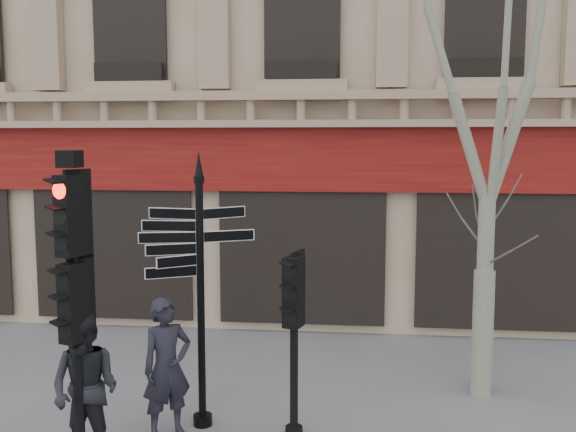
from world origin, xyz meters
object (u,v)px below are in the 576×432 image
(fingerpost, at_px, (200,244))
(pedestrian_a, at_px, (167,368))
(plane_tree, at_px, (493,46))
(pedestrian_b, at_px, (85,389))
(traffic_signal_main, at_px, (74,270))
(traffic_signal_secondary, at_px, (294,311))

(fingerpost, distance_m, pedestrian_a, 1.71)
(plane_tree, bearing_deg, fingerpost, -158.97)
(plane_tree, bearing_deg, pedestrian_a, -156.72)
(plane_tree, bearing_deg, pedestrian_b, -152.28)
(fingerpost, height_order, pedestrian_a, fingerpost)
(fingerpost, distance_m, traffic_signal_main, 1.74)
(traffic_signal_secondary, bearing_deg, fingerpost, -170.40)
(fingerpost, xyz_separation_m, pedestrian_b, (-1.16, -1.19, -1.63))
(traffic_signal_main, height_order, plane_tree, plane_tree)
(traffic_signal_secondary, bearing_deg, plane_tree, 48.75)
(fingerpost, relative_size, traffic_signal_main, 1.00)
(fingerpost, xyz_separation_m, pedestrian_a, (-0.39, -0.35, -1.63))
(fingerpost, xyz_separation_m, traffic_signal_main, (-1.23, -1.23, -0.14))
(traffic_signal_main, xyz_separation_m, pedestrian_b, (0.06, 0.04, -1.49))
(fingerpost, relative_size, pedestrian_a, 2.03)
(fingerpost, height_order, plane_tree, plane_tree)
(traffic_signal_main, height_order, pedestrian_a, traffic_signal_main)
(traffic_signal_main, bearing_deg, traffic_signal_secondary, 41.87)
(pedestrian_a, bearing_deg, plane_tree, -16.18)
(traffic_signal_main, height_order, pedestrian_b, traffic_signal_main)
(traffic_signal_secondary, relative_size, plane_tree, 0.32)
(traffic_signal_secondary, height_order, pedestrian_b, traffic_signal_secondary)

